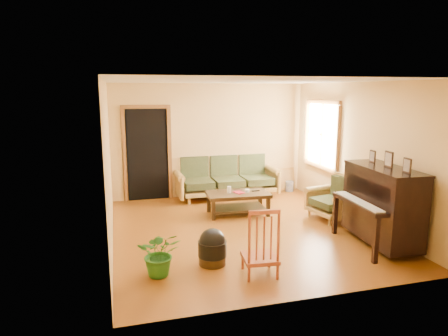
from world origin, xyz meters
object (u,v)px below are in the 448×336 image
object	(u,v)px
footstool	(212,251)
potted_plant	(160,253)
coffee_table	(238,203)
ceramic_crock	(290,186)
armchair	(332,198)
piano	(382,207)
sofa	(227,176)
red_chair	(260,241)

from	to	relation	value
footstool	potted_plant	world-z (taller)	potted_plant
footstool	coffee_table	bearing A→B (deg)	63.86
footstool	ceramic_crock	world-z (taller)	footstool
footstool	armchair	bearing A→B (deg)	26.85
piano	potted_plant	distance (m)	3.55
sofa	coffee_table	bearing A→B (deg)	-97.26
piano	armchair	bearing A→B (deg)	96.67
piano	potted_plant	size ratio (longest dim) A/B	2.27
piano	red_chair	xyz separation A→B (m)	(-2.23, -0.48, -0.16)
potted_plant	red_chair	bearing A→B (deg)	-14.32
footstool	red_chair	size ratio (longest dim) A/B	0.43
footstool	red_chair	bearing A→B (deg)	-42.06
sofa	ceramic_crock	distance (m)	1.68
armchair	potted_plant	xyz separation A→B (m)	(-3.46, -1.52, -0.11)
ceramic_crock	armchair	bearing A→B (deg)	-93.17
coffee_table	piano	distance (m)	2.78
red_chair	ceramic_crock	distance (m)	4.65
ceramic_crock	piano	bearing A→B (deg)	-90.78
sofa	footstool	world-z (taller)	sofa
armchair	coffee_table	bearing A→B (deg)	143.72
sofa	piano	world-z (taller)	piano
armchair	potted_plant	distance (m)	3.78
piano	ceramic_crock	world-z (taller)	piano
footstool	potted_plant	bearing A→B (deg)	-168.48
red_chair	piano	bearing A→B (deg)	17.87
armchair	sofa	bearing A→B (deg)	114.49
piano	footstool	size ratio (longest dim) A/B	3.49
footstool	piano	bearing A→B (deg)	-0.19
armchair	red_chair	xyz separation A→B (m)	(-2.16, -1.85, 0.05)
sofa	ceramic_crock	xyz separation A→B (m)	(1.63, 0.12, -0.38)
piano	ceramic_crock	size ratio (longest dim) A/B	5.76
armchair	ceramic_crock	bearing A→B (deg)	75.20
ceramic_crock	potted_plant	size ratio (longest dim) A/B	0.40
piano	sofa	bearing A→B (deg)	118.31
piano	potted_plant	world-z (taller)	piano
red_chair	ceramic_crock	bearing A→B (deg)	66.36
coffee_table	ceramic_crock	bearing A→B (deg)	38.71
armchair	piano	distance (m)	1.39
sofa	ceramic_crock	bearing A→B (deg)	3.48
coffee_table	footstool	size ratio (longest dim) A/B	2.97
armchair	footstool	distance (m)	3.04
coffee_table	armchair	xyz separation A→B (m)	(1.66, -0.76, 0.20)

